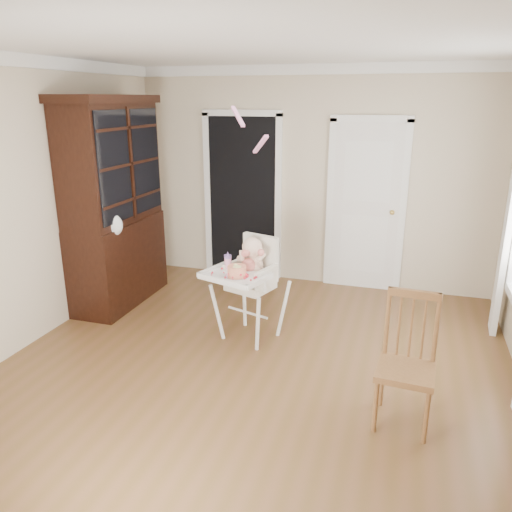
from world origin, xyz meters
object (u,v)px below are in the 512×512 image
(sippy_cup, at_px, (228,261))
(china_cabinet, at_px, (114,204))
(high_chair, at_px, (250,277))
(dining_chair, at_px, (406,366))
(cake, at_px, (237,271))

(sippy_cup, height_order, china_cabinet, china_cabinet)
(high_chair, bearing_deg, sippy_cup, -145.03)
(dining_chair, bearing_deg, cake, 159.08)
(high_chair, height_order, sippy_cup, high_chair)
(cake, xyz_separation_m, dining_chair, (1.55, -0.72, -0.32))
(cake, distance_m, china_cabinet, 1.90)
(high_chair, xyz_separation_m, cake, (-0.05, -0.25, 0.13))
(sippy_cup, xyz_separation_m, dining_chair, (1.71, -0.91, -0.34))
(high_chair, relative_size, dining_chair, 1.06)
(china_cabinet, distance_m, dining_chair, 3.65)
(high_chair, distance_m, dining_chair, 1.80)
(cake, bearing_deg, dining_chair, -24.91)
(high_chair, bearing_deg, cake, -83.03)
(high_chair, xyz_separation_m, sippy_cup, (-0.21, -0.06, 0.16))
(sippy_cup, xyz_separation_m, china_cabinet, (-1.56, 0.53, 0.37))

